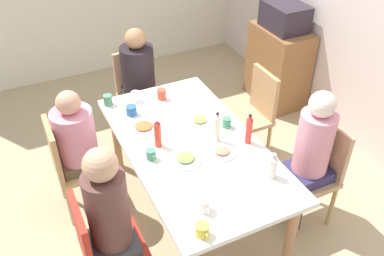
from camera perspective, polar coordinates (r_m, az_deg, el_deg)
ground_plane at (r=3.73m, az=0.00°, el=-11.00°), size 6.75×6.75×0.00m
dining_table at (r=3.28m, az=0.00°, el=-3.22°), size 1.82×0.98×0.73m
chair_0 at (r=2.89m, az=-12.12°, el=-15.40°), size 0.40×0.40×0.90m
person_0 at (r=2.72m, az=-10.89°, el=-11.64°), size 0.30×0.30×1.29m
chair_1 at (r=3.49m, az=16.39°, el=-5.28°), size 0.40×0.40×0.90m
person_1 at (r=3.30m, az=15.80°, el=-2.96°), size 0.30×0.30×1.24m
chair_2 at (r=4.04m, az=8.34°, el=2.37°), size 0.40×0.40×0.90m
chair_3 at (r=3.54m, az=-16.14°, el=-4.54°), size 0.40×0.40×0.90m
person_3 at (r=3.43m, az=-15.20°, el=-1.77°), size 0.32×0.32×1.16m
chair_4 at (r=4.35m, az=-7.42°, el=5.16°), size 0.40×0.40×0.90m
person_4 at (r=4.17m, az=-7.23°, el=7.09°), size 0.32×0.32×1.20m
plate_0 at (r=3.14m, az=4.07°, el=-3.25°), size 0.21×0.21×0.04m
plate_1 at (r=3.07m, az=-0.88°, el=-4.20°), size 0.25×0.25×0.04m
plate_2 at (r=3.45m, az=1.08°, el=1.01°), size 0.22×0.22×0.04m
plate_3 at (r=3.40m, az=-6.53°, el=0.12°), size 0.26×0.26×0.04m
cup_0 at (r=3.08m, az=-5.54°, el=-3.61°), size 0.11×0.07×0.08m
cup_1 at (r=3.56m, az=-8.18°, el=2.36°), size 0.13×0.09×0.08m
cup_2 at (r=3.39m, az=4.74°, el=0.74°), size 0.11×0.07×0.08m
cup_3 at (r=3.73m, az=-4.12°, el=4.58°), size 0.11×0.08×0.10m
cup_4 at (r=3.71m, az=-11.30°, el=3.71°), size 0.11×0.08×0.10m
cup_5 at (r=2.70m, az=1.62°, el=-10.34°), size 0.12×0.08×0.09m
cup_6 at (r=2.57m, az=1.40°, el=-13.61°), size 0.12×0.09×0.08m
cup_7 at (r=3.73m, az=-7.63°, el=4.22°), size 0.12×0.08×0.09m
bottle_0 at (r=3.20m, az=7.70°, el=-0.21°), size 0.05×0.05×0.26m
bottle_1 at (r=3.19m, az=3.40°, el=0.04°), size 0.05×0.05×0.26m
bottle_2 at (r=2.94m, az=10.80°, el=-5.09°), size 0.07×0.07×0.20m
bottle_3 at (r=3.15m, az=-4.66°, el=-0.74°), size 0.05×0.05×0.25m
side_cabinet at (r=4.99m, az=11.56°, el=8.25°), size 0.70×0.44×0.90m
microwave at (r=4.75m, az=12.43°, el=14.53°), size 0.48×0.36×0.28m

